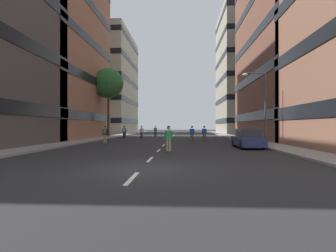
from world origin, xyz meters
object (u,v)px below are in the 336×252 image
streetlamp_right (261,100)px  skater_1 (204,133)px  skater_4 (169,138)px  skater_5 (124,131)px  skater_0 (142,132)px  parked_car_near (248,139)px  street_tree_near (108,83)px  skater_3 (155,130)px  skater_6 (192,133)px  skater_2 (125,131)px  skater_7 (105,133)px

streetlamp_right → skater_1: (-4.59, 6.00, -3.15)m
skater_4 → skater_5: bearing=112.1°
skater_0 → parked_car_near: bearing=-52.2°
street_tree_near → skater_3: (6.66, 4.26, -7.15)m
skater_6 → skater_3: bearing=110.6°
skater_1 → skater_4: 12.95m
parked_car_near → skater_5: size_ratio=2.47×
skater_6 → parked_car_near: bearing=-59.5°
skater_4 → skater_1: bearing=74.7°
skater_5 → skater_2: bearing=101.5°
street_tree_near → skater_5: 9.12m
skater_0 → skater_3: same height
skater_6 → skater_7: (-8.67, -2.97, 0.03)m
skater_0 → skater_1: bearing=-32.8°
skater_7 → skater_1: bearing=24.2°
parked_car_near → skater_1: 9.13m
streetlamp_right → skater_2: (-15.94, 15.92, -3.12)m
skater_4 → skater_7: (-6.71, 7.94, 0.03)m
street_tree_near → streetlamp_right: (18.19, -14.74, -4.00)m
skater_3 → skater_4: size_ratio=1.00×
skater_7 → parked_car_near: bearing=-17.9°
skater_1 → skater_5: size_ratio=1.00×
parked_car_near → skater_3: (-9.69, 21.71, 0.29)m
parked_car_near → skater_2: skater_2 is taller
skater_3 → skater_5: bearing=-110.1°
streetlamp_right → skater_2: bearing=135.0°
skater_0 → skater_1: size_ratio=1.00×
skater_3 → skater_7: same height
skater_1 → skater_4: same height
skater_1 → skater_5: bearing=157.8°
street_tree_near → skater_0: 9.75m
skater_0 → skater_6: (6.56, -6.74, 0.00)m
skater_0 → skater_6: size_ratio=1.00×
skater_2 → skater_5: 5.88m
skater_7 → skater_6: bearing=18.9°
street_tree_near → skater_5: size_ratio=5.79×
streetlamp_right → skater_4: streetlamp_right is taller
skater_7 → skater_0: bearing=77.8°
skater_4 → skater_6: 11.08m
skater_2 → skater_7: (1.23, -14.47, 0.00)m
streetlamp_right → skater_6: size_ratio=3.65×
skater_2 → street_tree_near: bearing=-152.2°
parked_car_near → street_tree_near: street_tree_near is taller
skater_2 → skater_7: 14.52m
streetlamp_right → skater_5: streetlamp_right is taller
streetlamp_right → skater_0: size_ratio=3.65×
skater_6 → street_tree_near: bearing=139.7°
skater_0 → skater_3: size_ratio=1.00×
street_tree_near → skater_6: 17.47m
street_tree_near → skater_6: bearing=-40.3°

